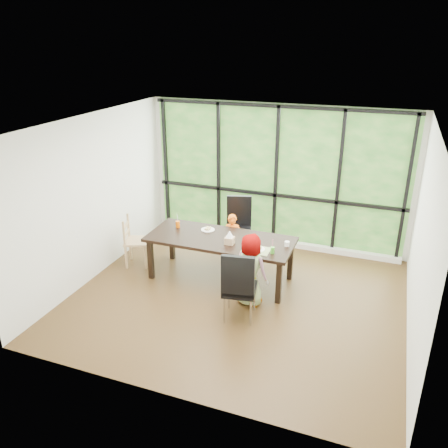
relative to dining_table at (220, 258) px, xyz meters
The scene contains 23 objects.
ground 0.77m from the dining_table, 46.61° to the right, with size 5.00×5.00×0.00m, color black.
back_wall 2.06m from the dining_table, 75.18° to the left, with size 5.00×5.00×0.00m, color silver.
foliage_backdrop 2.05m from the dining_table, 75.02° to the left, with size 4.80×0.02×2.65m, color #1E481B.
window_mullions 2.01m from the dining_table, 74.68° to the left, with size 4.80×0.06×2.65m, color black, non-canonical shape.
window_sill 1.75m from the dining_table, 74.33° to the left, with size 4.80×0.12×0.10m, color silver.
dining_table is the anchor object (origin of this frame).
chair_window_leather 1.02m from the dining_table, 91.40° to the left, with size 0.46×0.46×1.08m, color black.
chair_interior_leather 1.18m from the dining_table, 55.46° to the right, with size 0.46×0.46×1.08m, color black.
chair_end_beech 1.57m from the dining_table, behind, with size 0.42×0.40×0.90m, color tan.
child_toddler 0.60m from the dining_table, 90.00° to the left, with size 0.34×0.22×0.93m, color #F8630D.
child_older 0.92m from the dining_table, 38.09° to the right, with size 0.56×0.36×1.14m, color gray.
placemat 0.81m from the dining_table, 18.69° to the right, with size 0.42×0.31×0.01m, color tan.
plate_far 0.54m from the dining_table, 144.42° to the left, with size 0.23×0.23×0.01m, color white.
plate_near 0.81m from the dining_table, 17.28° to the right, with size 0.25×0.25×0.02m, color white.
orange_cup 0.96m from the dining_table, 169.73° to the left, with size 0.07×0.07×0.11m, color #DC5803.
green_cup 1.06m from the dining_table, 14.98° to the right, with size 0.06×0.06×0.10m, color green.
white_mug 1.17m from the dining_table, ahead, with size 0.08×0.08×0.08m, color white.
tissue_box 0.51m from the dining_table, 36.59° to the right, with size 0.14×0.14×0.12m, color tan.
crepe_rolls_far 0.56m from the dining_table, 144.42° to the left, with size 0.10×0.12×0.04m, color tan, non-canonical shape.
crepe_rolls_near 0.83m from the dining_table, 17.28° to the right, with size 0.15×0.12×0.04m, color tan, non-canonical shape.
straw_white 1.01m from the dining_table, 169.73° to the left, with size 0.01×0.01×0.20m, color white.
straw_pink 1.10m from the dining_table, 14.98° to the right, with size 0.01×0.01×0.20m, color pink.
tissue 0.61m from the dining_table, 36.59° to the right, with size 0.12×0.12×0.11m, color white.
Camera 1 is at (1.96, -5.83, 3.82)m, focal length 36.53 mm.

